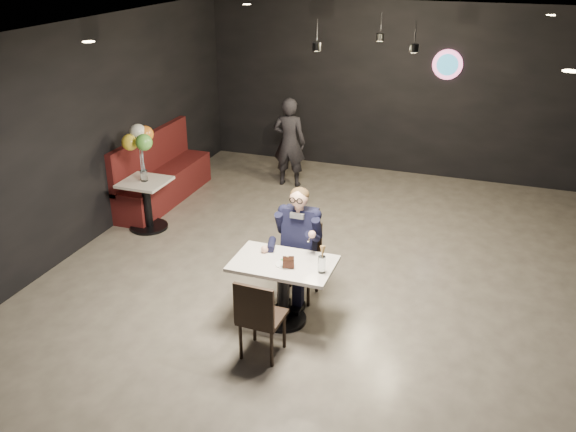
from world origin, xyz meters
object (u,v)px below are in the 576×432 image
at_px(seated_man, 299,243).
at_px(balloon_vase, 144,176).
at_px(chair_far, 299,262).
at_px(booth_bench, 163,168).
at_px(passerby, 289,142).
at_px(main_table, 283,292).
at_px(side_table, 147,203).
at_px(sundae_glass, 322,264).
at_px(chair_near, 262,315).

height_order(seated_man, balloon_vase, seated_man).
bearing_deg(chair_far, booth_bench, 145.63).
bearing_deg(passerby, main_table, 105.28).
height_order(side_table, balloon_vase, balloon_vase).
height_order(main_table, side_table, side_table).
height_order(main_table, chair_far, chair_far).
relative_size(booth_bench, side_table, 2.81).
xyz_separation_m(main_table, side_table, (-2.70, 1.61, 0.02)).
relative_size(main_table, side_table, 1.38).
bearing_deg(booth_bench, seated_man, -34.37).
relative_size(sundae_glass, side_table, 0.23).
relative_size(chair_far, seated_man, 0.64).
distance_m(chair_near, balloon_vase, 3.52).
distance_m(seated_man, booth_bench, 3.64).
xyz_separation_m(seated_man, side_table, (-2.70, 1.06, -0.32)).
xyz_separation_m(balloon_vase, passerby, (1.38, 2.35, -0.06)).
bearing_deg(passerby, balloon_vase, 56.35).
height_order(seated_man, passerby, passerby).
distance_m(main_table, seated_man, 0.65).
distance_m(sundae_glass, passerby, 4.40).
height_order(sundae_glass, balloon_vase, sundae_glass).
distance_m(chair_far, seated_man, 0.26).
height_order(chair_far, sundae_glass, sundae_glass).
height_order(chair_far, seated_man, seated_man).
bearing_deg(seated_man, main_table, -90.00).
bearing_deg(sundae_glass, balloon_vase, 152.00).
distance_m(seated_man, balloon_vase, 2.91).
bearing_deg(seated_man, booth_bench, 145.63).
height_order(main_table, booth_bench, booth_bench).
height_order(chair_near, booth_bench, booth_bench).
bearing_deg(booth_bench, balloon_vase, -73.30).
bearing_deg(sundae_glass, booth_bench, 142.23).
relative_size(chair_near, side_table, 1.16).
relative_size(main_table, sundae_glass, 5.99).
bearing_deg(chair_near, booth_bench, 134.83).
bearing_deg(chair_near, main_table, 91.89).
distance_m(chair_far, booth_bench, 3.64).
relative_size(sundae_glass, booth_bench, 0.08).
bearing_deg(booth_bench, chair_near, -47.05).
bearing_deg(sundae_glass, main_table, 170.75).
bearing_deg(chair_far, passerby, 111.19).
bearing_deg(balloon_vase, chair_far, -21.31).
bearing_deg(chair_far, sundae_glass, -54.03).
bearing_deg(side_table, balloon_vase, 0.00).
bearing_deg(chair_far, side_table, 158.69).
xyz_separation_m(sundae_glass, side_table, (-3.16, 1.68, -0.44)).
xyz_separation_m(booth_bench, passerby, (1.68, 1.35, 0.21)).
height_order(chair_far, balloon_vase, chair_far).
distance_m(chair_near, side_table, 3.51).
relative_size(chair_far, sundae_glass, 5.01).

